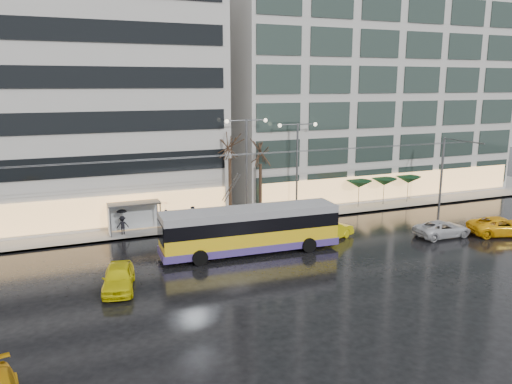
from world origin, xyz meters
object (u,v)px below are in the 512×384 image
bus_shelter (129,211)px  taxi_a (119,278)px  trolleybus (250,231)px  street_lamp_near (247,155)px

bus_shelter → taxi_a: size_ratio=0.94×
trolleybus → bus_shelter: (-7.48, 8.10, 0.32)m
bus_shelter → taxi_a: bearing=-101.6°
street_lamp_near → taxi_a: street_lamp_near is taller
trolleybus → taxi_a: bearing=-161.5°
taxi_a → bus_shelter: bearing=89.2°
bus_shelter → street_lamp_near: street_lamp_near is taller
bus_shelter → street_lamp_near: size_ratio=0.47×
taxi_a → trolleybus: bearing=29.4°
street_lamp_near → taxi_a: bearing=-137.9°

